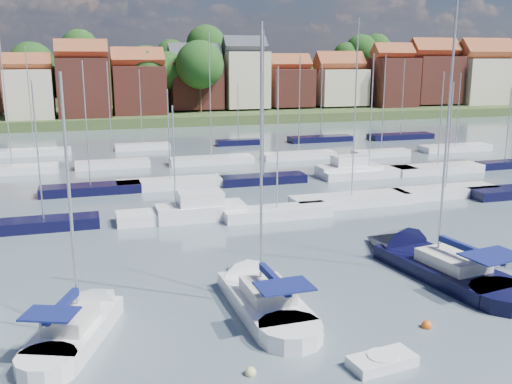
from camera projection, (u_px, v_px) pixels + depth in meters
name	position (u px, v px, depth m)	size (l,w,h in m)	color
ground	(212.00, 170.00, 65.61)	(260.00, 260.00, 0.00)	#4D5D68
sailboat_left	(84.00, 323.00, 26.80)	(5.83, 9.71, 12.95)	white
sailboat_centre	(256.00, 292.00, 30.29)	(3.31, 11.41, 15.40)	white
sailboat_navy	(421.00, 260.00, 35.20)	(5.67, 14.18, 19.00)	black
tender	(382.00, 361.00, 23.65)	(2.97, 1.67, 0.61)	white
buoy_b	(251.00, 375.00, 23.08)	(0.47, 0.47, 0.47)	beige
buoy_c	(319.00, 337.00, 26.18)	(0.49, 0.49, 0.49)	beige
buoy_d	(427.00, 327.00, 27.12)	(0.50, 0.50, 0.50)	#D85914
buoy_e	(404.00, 269.00, 34.71)	(0.47, 0.47, 0.47)	beige
marina_field	(239.00, 173.00, 61.52)	(79.62, 41.41, 15.93)	white
far_shore_town	(144.00, 89.00, 151.53)	(212.46, 90.00, 22.27)	#3F5128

